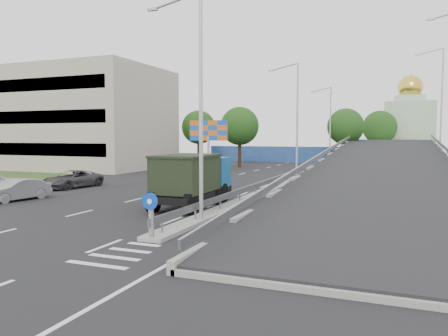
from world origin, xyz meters
The scene contains 21 objects.
ground centered at (0.00, 0.00, 0.00)m, with size 160.00×160.00×0.00m, color #2D4C1E.
road_surface centered at (-3.00, 20.00, 0.00)m, with size 26.00×90.00×0.04m, color black.
parking_strip centered at (-16.00, 20.00, 0.00)m, with size 8.00×90.00×0.05m, color black.
median centered at (0.00, 24.00, 0.10)m, with size 1.00×44.00×0.20m, color gray.
overpass_ramp centered at (7.50, 24.00, 1.75)m, with size 10.00×50.00×3.50m.
median_guardrail centered at (0.00, 24.00, 0.75)m, with size 0.09×44.00×0.71m.
sign_bollard centered at (0.00, 2.17, 1.03)m, with size 0.64×0.23×1.67m.
lamp_post_near centered at (0.11, 6.00, 5.81)m, with size 2.74×0.18×10.08m.
lamp_post_mid centered at (0.11, 26.00, 5.81)m, with size 2.74×0.18×10.08m.
lamp_post_far centered at (0.11, 46.00, 5.81)m, with size 2.74×0.18×10.08m.
beige_building centered at (-30.00, 32.00, 6.00)m, with size 24.00×14.00×12.00m, color #AD9F91.
blue_wall centered at (-4.00, 52.00, 1.20)m, with size 30.00×0.50×2.40m, color navy.
church centered at (10.00, 60.00, 5.31)m, with size 7.00×7.00×13.80m.
billboard centered at (-9.00, 28.00, 4.19)m, with size 4.00×0.24×5.50m.
tree_left_mid centered at (-10.00, 40.00, 5.18)m, with size 4.80×4.80×7.60m.
tree_median_far centered at (2.00, 48.00, 5.18)m, with size 4.80×4.80×7.60m.
tree_left_far centered at (-18.00, 45.00, 5.18)m, with size 4.80×4.80×7.60m.
tree_ramp_far centered at (6.00, 55.00, 5.18)m, with size 4.80×4.80×7.60m.
dump_truck centered at (-2.21, 10.28, 1.63)m, with size 2.72×6.73×2.94m.
parked_car_b centered at (-13.06, 8.14, 0.68)m, with size 1.43×4.10×1.35m, color gray.
parked_car_c centered at (-14.45, 14.67, 0.67)m, with size 2.22×4.82×1.34m, color #39383D.
Camera 1 is at (8.42, -11.67, 3.95)m, focal length 35.00 mm.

